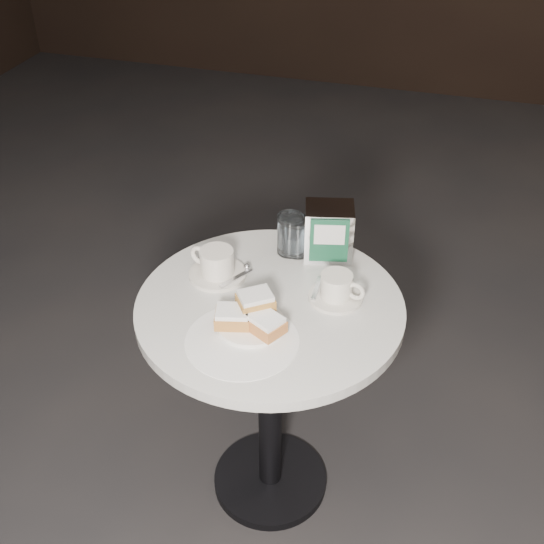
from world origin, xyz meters
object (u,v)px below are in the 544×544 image
Objects in this scene: coffee_cup_left at (217,265)px; water_glass_right at (298,237)px; napkin_dispenser at (329,232)px; cafe_table at (270,359)px; beignet_plate at (251,317)px; coffee_cup_right at (337,288)px; water_glass_left at (290,235)px.

coffee_cup_left is 1.73× the size of water_glass_right.
napkin_dispenser is at bearing 49.23° from coffee_cup_left.
beignet_plate is (-0.02, -0.10, 0.23)m from cafe_table.
napkin_dispenser is at bearing 72.53° from beignet_plate.
beignet_plate reaches higher than coffee_cup_left.
water_glass_right is at bearing 177.55° from napkin_dispenser.
cafe_table is 4.37× the size of coffee_cup_right.
water_glass_right is (0.02, -0.00, -0.00)m from water_glass_left.
beignet_plate is 0.35m from water_glass_right.
coffee_cup_right is (0.33, -0.01, -0.00)m from coffee_cup_left.
water_glass_right is at bearing 86.85° from cafe_table.
coffee_cup_left is at bearing -138.23° from water_glass_right.
water_glass_right is 0.09m from napkin_dispenser.
beignet_plate is at bearing -99.59° from cafe_table.
water_glass_left is (-0.17, 0.17, 0.03)m from coffee_cup_right.
water_glass_left is at bearing 178.42° from water_glass_right.
water_glass_right reaches higher than coffee_cup_left.
napkin_dispenser reaches higher than water_glass_right.
coffee_cup_right is 0.23m from water_glass_right.
coffee_cup_left is at bearing -134.09° from water_glass_left.
water_glass_right is (-0.15, 0.17, 0.02)m from coffee_cup_right.
beignet_plate is at bearing -91.06° from water_glass_left.
beignet_plate reaches higher than cafe_table.
napkin_dispenser is (0.11, 0.02, 0.02)m from water_glass_left.
coffee_cup_right is at bearing 43.66° from beignet_plate.
napkin_dispenser is (0.10, 0.26, 0.28)m from cafe_table.
cafe_table is 0.39m from napkin_dispenser.
beignet_plate is 0.34m from water_glass_left.
napkin_dispenser is at bearing 121.43° from coffee_cup_right.
cafe_table is at bearing 80.41° from beignet_plate.
cafe_table is 0.25m from beignet_plate.
water_glass_left is 0.77× the size of napkin_dispenser.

